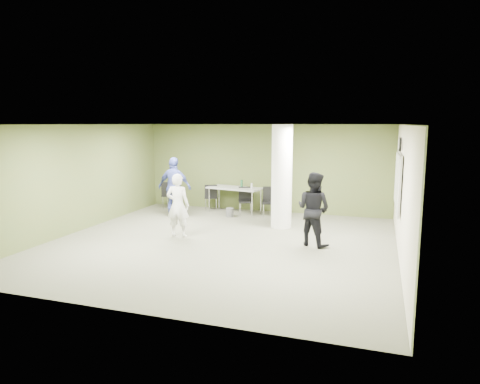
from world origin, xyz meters
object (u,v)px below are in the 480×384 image
(man_blue, at_px, (175,187))
(folding_table, at_px, (235,189))
(woman_white, at_px, (178,205))
(chair_back_left, at_px, (169,193))
(man_black, at_px, (313,209))

(man_blue, bearing_deg, folding_table, -140.61)
(folding_table, height_order, woman_white, woman_white)
(chair_back_left, relative_size, man_blue, 0.50)
(chair_back_left, bearing_deg, man_black, 146.47)
(chair_back_left, distance_m, man_black, 5.93)
(folding_table, xyz_separation_m, chair_back_left, (-2.28, -0.09, -0.23))
(woman_white, relative_size, man_blue, 0.88)
(folding_table, relative_size, woman_white, 1.15)
(folding_table, xyz_separation_m, man_black, (2.92, -2.93, 0.09))
(man_blue, bearing_deg, chair_back_left, -53.53)
(chair_back_left, relative_size, woman_white, 0.57)
(folding_table, relative_size, man_blue, 1.00)
(folding_table, bearing_deg, chair_back_left, -166.97)
(chair_back_left, xyz_separation_m, woman_white, (1.86, -3.11, 0.26))
(folding_table, distance_m, man_black, 4.13)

